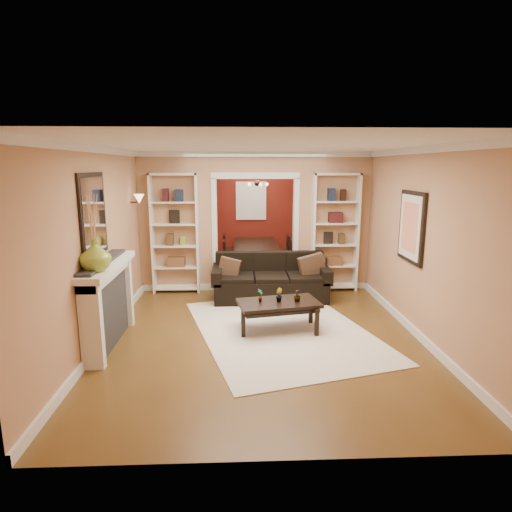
{
  "coord_description": "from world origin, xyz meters",
  "views": [
    {
      "loc": [
        -0.34,
        -7.15,
        2.43
      ],
      "look_at": [
        -0.07,
        -0.8,
        1.09
      ],
      "focal_mm": 30.0,
      "sensor_mm": 36.0,
      "label": 1
    }
  ],
  "objects_px": {
    "coffee_table": "(279,316)",
    "bookshelf_left": "(175,234)",
    "sofa": "(271,277)",
    "fireplace": "(111,304)",
    "bookshelf_right": "(335,233)",
    "dining_table": "(257,257)"
  },
  "relations": [
    {
      "from": "coffee_table",
      "to": "bookshelf_left",
      "type": "distance_m",
      "value": 2.93
    },
    {
      "from": "sofa",
      "to": "fireplace",
      "type": "relative_size",
      "value": 1.26
    },
    {
      "from": "bookshelf_left",
      "to": "bookshelf_right",
      "type": "bearing_deg",
      "value": 0.0
    },
    {
      "from": "bookshelf_right",
      "to": "fireplace",
      "type": "distance_m",
      "value": 4.47
    },
    {
      "from": "dining_table",
      "to": "coffee_table",
      "type": "bearing_deg",
      "value": -177.68
    },
    {
      "from": "coffee_table",
      "to": "bookshelf_left",
      "type": "relative_size",
      "value": 0.52
    },
    {
      "from": "bookshelf_right",
      "to": "sofa",
      "type": "bearing_deg",
      "value": -155.9
    },
    {
      "from": "coffee_table",
      "to": "bookshelf_left",
      "type": "xyz_separation_m",
      "value": [
        -1.81,
        2.11,
        0.93
      ]
    },
    {
      "from": "bookshelf_left",
      "to": "bookshelf_right",
      "type": "xyz_separation_m",
      "value": [
        3.1,
        0.0,
        0.0
      ]
    },
    {
      "from": "sofa",
      "to": "bookshelf_left",
      "type": "height_order",
      "value": "bookshelf_left"
    },
    {
      "from": "fireplace",
      "to": "dining_table",
      "type": "xyz_separation_m",
      "value": [
        2.19,
        4.21,
        -0.26
      ]
    },
    {
      "from": "sofa",
      "to": "bookshelf_left",
      "type": "relative_size",
      "value": 0.93
    },
    {
      "from": "coffee_table",
      "to": "bookshelf_right",
      "type": "distance_m",
      "value": 2.64
    },
    {
      "from": "coffee_table",
      "to": "dining_table",
      "type": "xyz_separation_m",
      "value": [
        -0.15,
        3.79,
        0.1
      ]
    },
    {
      "from": "coffee_table",
      "to": "bookshelf_right",
      "type": "relative_size",
      "value": 0.52
    },
    {
      "from": "fireplace",
      "to": "bookshelf_right",
      "type": "bearing_deg",
      "value": 34.8
    },
    {
      "from": "fireplace",
      "to": "dining_table",
      "type": "bearing_deg",
      "value": 62.5
    },
    {
      "from": "coffee_table",
      "to": "bookshelf_left",
      "type": "bearing_deg",
      "value": 119.36
    },
    {
      "from": "bookshelf_left",
      "to": "fireplace",
      "type": "height_order",
      "value": "bookshelf_left"
    },
    {
      "from": "bookshelf_left",
      "to": "fireplace",
      "type": "relative_size",
      "value": 1.35
    },
    {
      "from": "bookshelf_left",
      "to": "dining_table",
      "type": "height_order",
      "value": "bookshelf_left"
    },
    {
      "from": "bookshelf_left",
      "to": "dining_table",
      "type": "distance_m",
      "value": 2.5
    }
  ]
}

